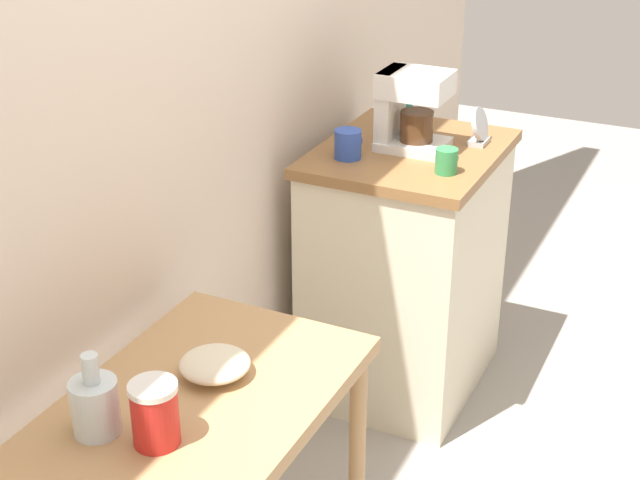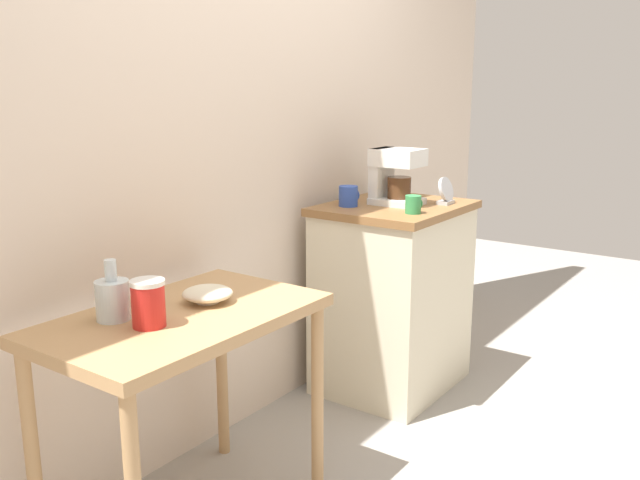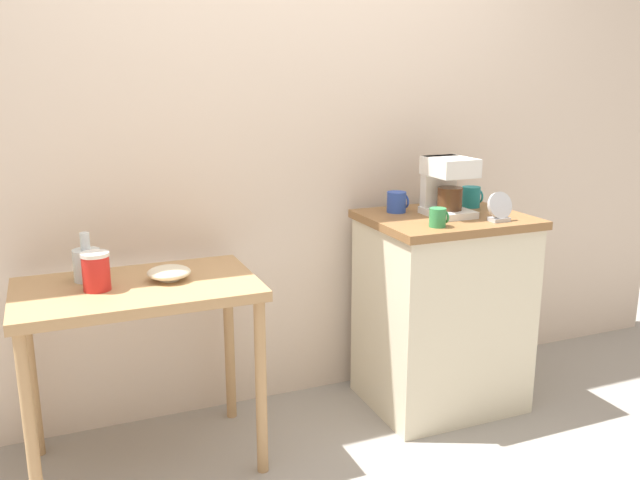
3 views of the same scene
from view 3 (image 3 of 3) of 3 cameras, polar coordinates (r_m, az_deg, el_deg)
The scene contains 12 objects.
ground_plane at distance 3.10m, azimuth -0.92°, elevation -15.44°, with size 8.00×8.00×0.00m, color gray.
back_wall at distance 3.08m, azimuth -1.86°, elevation 11.75°, with size 4.40×0.10×2.80m, color beige.
wooden_table at distance 2.64m, azimuth -15.27°, elevation -5.82°, with size 0.89×0.55×0.75m.
kitchen_counter at distance 3.16m, azimuth 10.38°, elevation -5.95°, with size 0.70×0.58×0.91m.
bowl_stoneware at distance 2.62m, azimuth -12.80°, elevation -2.73°, with size 0.17×0.17×0.05m.
glass_carafe_vase at distance 2.69m, azimuth -19.32°, elevation -1.92°, with size 0.10×0.10×0.19m.
canister_enamel at distance 2.56m, azimuth -18.61°, elevation -2.55°, with size 0.10×0.10×0.14m.
coffee_maker at distance 3.02m, azimuth 10.77°, elevation 4.76°, with size 0.18×0.22×0.26m.
mug_tall_green at distance 2.80m, azimuth 10.07°, elevation 1.91°, with size 0.08×0.07×0.08m.
mug_dark_teal at distance 3.24m, azimuth 12.82°, elevation 3.62°, with size 0.09×0.09×0.10m.
mug_blue at distance 3.06m, azimuth 6.60°, elevation 3.25°, with size 0.09×0.09×0.09m.
table_clock at distance 2.95m, azimuth 15.12°, elevation 2.62°, with size 0.12×0.06×0.13m.
Camera 3 is at (-0.99, -2.50, 1.53)m, focal length 37.40 mm.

